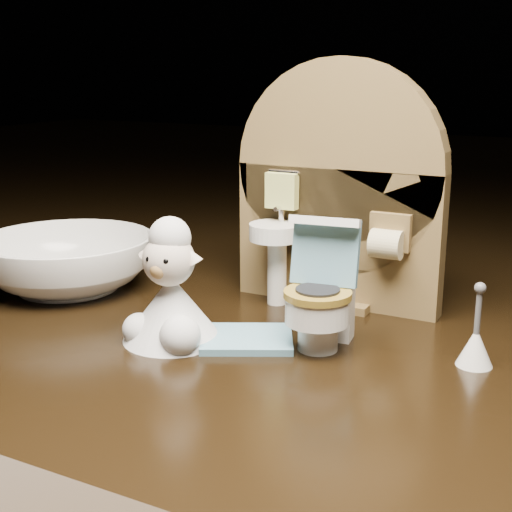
% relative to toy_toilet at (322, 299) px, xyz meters
% --- Properties ---
extents(backdrop_panel, '(0.13, 0.05, 0.15)m').
position_rel_toy_toilet_xyz_m(backdrop_panel, '(-0.02, 0.07, 0.04)').
color(backdrop_panel, brown).
rests_on(backdrop_panel, ground).
extents(toy_toilet, '(0.04, 0.05, 0.07)m').
position_rel_toy_toilet_xyz_m(toy_toilet, '(0.00, 0.00, 0.00)').
color(toy_toilet, white).
rests_on(toy_toilet, ground).
extents(bath_mat, '(0.06, 0.06, 0.00)m').
position_rel_toy_toilet_xyz_m(bath_mat, '(-0.04, -0.02, -0.02)').
color(bath_mat, '#5C8EA4').
rests_on(bath_mat, ground).
extents(toilet_brush, '(0.02, 0.02, 0.04)m').
position_rel_toy_toilet_xyz_m(toilet_brush, '(0.08, 0.01, -0.01)').
color(toilet_brush, white).
rests_on(toilet_brush, ground).
extents(plush_lamb, '(0.05, 0.05, 0.07)m').
position_rel_toy_toilet_xyz_m(plush_lamb, '(-0.07, -0.03, -0.00)').
color(plush_lamb, silver).
rests_on(plush_lamb, ground).
extents(ceramic_bowl, '(0.14, 0.14, 0.04)m').
position_rel_toy_toilet_xyz_m(ceramic_bowl, '(-0.19, 0.01, -0.01)').
color(ceramic_bowl, white).
rests_on(ceramic_bowl, ground).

